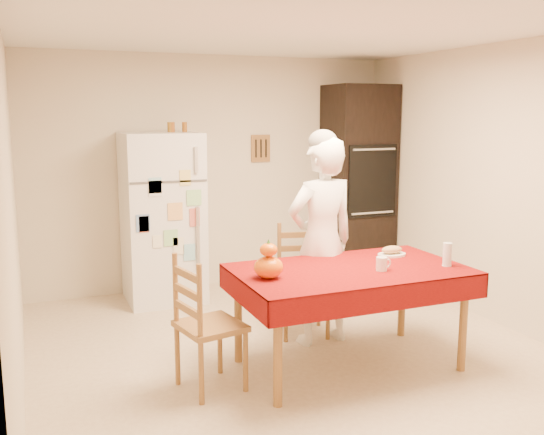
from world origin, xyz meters
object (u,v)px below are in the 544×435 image
oven_cabinet (358,183)px  chair_far (302,275)px  seated_woman (321,242)px  coffee_mug (382,264)px  refrigerator (162,218)px  wine_glass (447,254)px  chair_left (202,320)px  bread_plate (392,255)px  dining_table (350,277)px  pumpkin_lower (269,267)px

oven_cabinet → chair_far: size_ratio=2.32×
seated_woman → oven_cabinet: bearing=-133.8°
coffee_mug → refrigerator: bearing=115.2°
oven_cabinet → wine_glass: 2.54m
chair_left → seated_woman: bearing=-78.1°
chair_far → oven_cabinet: bearing=59.5°
seated_woman → bread_plate: (0.47, -0.31, -0.08)m
dining_table → seated_woman: seated_woman is taller
chair_left → pumpkin_lower: 0.58m
wine_glass → chair_far: bearing=124.7°
seated_woman → pumpkin_lower: size_ratio=8.31×
dining_table → wine_glass: (0.70, -0.22, 0.16)m
chair_far → chair_left: bearing=-131.1°
pumpkin_lower → chair_left: bearing=174.8°
pumpkin_lower → wine_glass: bearing=-8.2°
dining_table → pumpkin_lower: (-0.66, -0.02, 0.15)m
chair_left → bread_plate: chair_left is taller
refrigerator → chair_far: bearing=-56.3°
coffee_mug → dining_table: bearing=139.8°
dining_table → coffee_mug: (0.18, -0.15, 0.12)m
refrigerator → pumpkin_lower: refrigerator is taller
chair_far → seated_woman: size_ratio=0.56×
oven_cabinet → dining_table: size_ratio=1.29×
coffee_mug → chair_left: bearing=172.6°
refrigerator → dining_table: bearing=-67.1°
refrigerator → bread_plate: size_ratio=7.08×
pumpkin_lower → bread_plate: bearing=11.7°
dining_table → chair_far: 0.83m
chair_left → coffee_mug: (1.30, -0.17, 0.30)m
coffee_mug → pumpkin_lower: 0.84m
chair_left → wine_glass: (1.83, -0.24, 0.34)m
chair_left → bread_plate: size_ratio=3.96×
chair_far → bread_plate: 0.83m
dining_table → bread_plate: 0.56m
dining_table → seated_woman: 0.56m
chair_left → pumpkin_lower: bearing=-107.0°
wine_glass → chair_left: bearing=172.6°
dining_table → chair_far: size_ratio=1.79×
refrigerator → dining_table: (0.92, -2.18, -0.16)m
refrigerator → chair_left: 2.19m
dining_table → chair_left: chair_left is taller
oven_cabinet → pumpkin_lower: 3.03m
dining_table → bread_plate: size_ratio=7.08×
refrigerator → chair_left: refrigerator is taller
dining_table → coffee_mug: bearing=-40.2°
coffee_mug → chair_far: bearing=101.0°
seated_woman → pumpkin_lower: 0.88m
wine_glass → bread_plate: 0.48m
refrigerator → coffee_mug: 2.57m
oven_cabinet → coffee_mug: size_ratio=22.00×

